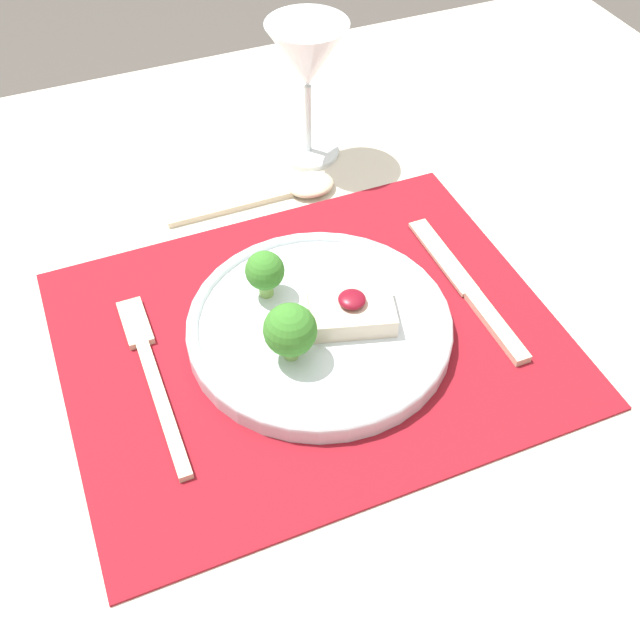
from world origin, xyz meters
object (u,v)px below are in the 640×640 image
Objects in this scene: fork at (150,368)px; knife at (473,296)px; spoon at (295,189)px; wine_glass_near at (307,61)px; dinner_plate at (318,324)px.

knife reaches higher than fork.
spoon is 1.19× the size of wine_glass_near.
dinner_plate is at bearing -100.89° from spoon.
dinner_plate reaches higher than knife.
dinner_plate is 1.27× the size of spoon.
wine_glass_near reaches higher than dinner_plate.
knife is at bearing -4.70° from dinner_plate.
knife is 1.29× the size of wine_glass_near.
dinner_plate is at bearing -109.92° from wine_glass_near.
dinner_plate is 0.16m from fork.
fork is 1.29× the size of wine_glass_near.
knife is (0.16, -0.01, -0.01)m from dinner_plate.
fork is 1.09× the size of spoon.
dinner_plate is 1.52× the size of wine_glass_near.
spoon is at bearing -122.99° from wine_glass_near.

